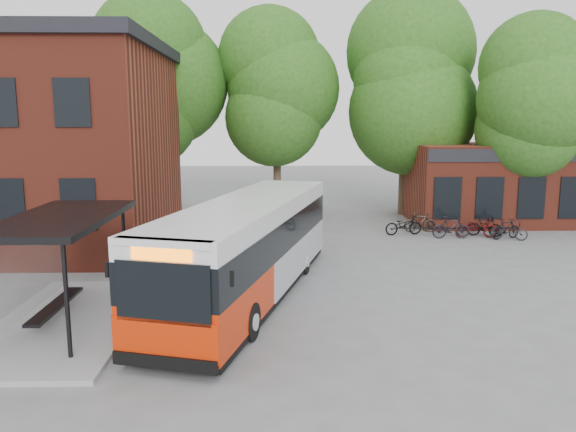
{
  "coord_description": "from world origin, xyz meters",
  "views": [
    {
      "loc": [
        0.89,
        -15.02,
        5.24
      ],
      "look_at": [
        1.32,
        3.84,
        2.0
      ],
      "focal_mm": 35.0,
      "sensor_mm": 36.0,
      "label": 1
    }
  ],
  "objects_px": {
    "bus_shelter": "(65,270)",
    "bicycle_6": "(509,231)",
    "bicycle_0": "(403,225)",
    "bicycle_1": "(420,222)",
    "bicycle_5": "(485,226)",
    "city_bus": "(249,249)",
    "bicycle_3": "(451,227)",
    "bicycle_7": "(506,229)",
    "bicycle_4": "(477,227)"
  },
  "relations": [
    {
      "from": "bicycle_1",
      "to": "bicycle_3",
      "type": "distance_m",
      "value": 1.79
    },
    {
      "from": "bicycle_0",
      "to": "bicycle_4",
      "type": "relative_size",
      "value": 0.98
    },
    {
      "from": "bicycle_1",
      "to": "bicycle_6",
      "type": "height_order",
      "value": "bicycle_1"
    },
    {
      "from": "bicycle_7",
      "to": "bicycle_0",
      "type": "bearing_deg",
      "value": 55.29
    },
    {
      "from": "bus_shelter",
      "to": "bicycle_0",
      "type": "xyz_separation_m",
      "value": [
        11.29,
        11.23,
        -0.99
      ]
    },
    {
      "from": "bicycle_0",
      "to": "bicycle_6",
      "type": "xyz_separation_m",
      "value": [
        4.4,
        -1.22,
        -0.05
      ]
    },
    {
      "from": "bus_shelter",
      "to": "city_bus",
      "type": "bearing_deg",
      "value": 25.92
    },
    {
      "from": "bus_shelter",
      "to": "bicycle_6",
      "type": "height_order",
      "value": "bus_shelter"
    },
    {
      "from": "bus_shelter",
      "to": "bicycle_5",
      "type": "relative_size",
      "value": 4.49
    },
    {
      "from": "city_bus",
      "to": "bicycle_1",
      "type": "xyz_separation_m",
      "value": [
        7.63,
        9.63,
        -0.98
      ]
    },
    {
      "from": "bicycle_0",
      "to": "bicycle_6",
      "type": "relative_size",
      "value": 1.12
    },
    {
      "from": "bicycle_4",
      "to": "bicycle_7",
      "type": "bearing_deg",
      "value": -99.92
    },
    {
      "from": "bicycle_4",
      "to": "bicycle_6",
      "type": "distance_m",
      "value": 1.37
    },
    {
      "from": "bus_shelter",
      "to": "bicycle_1",
      "type": "bearing_deg",
      "value": 44.12
    },
    {
      "from": "bus_shelter",
      "to": "bicycle_1",
      "type": "distance_m",
      "value": 17.08
    },
    {
      "from": "bicycle_0",
      "to": "bicycle_5",
      "type": "height_order",
      "value": "bicycle_5"
    },
    {
      "from": "bicycle_3",
      "to": "bicycle_7",
      "type": "distance_m",
      "value": 2.42
    },
    {
      "from": "bicycle_3",
      "to": "bicycle_6",
      "type": "height_order",
      "value": "bicycle_3"
    },
    {
      "from": "bicycle_3",
      "to": "bicycle_0",
      "type": "bearing_deg",
      "value": 67.35
    },
    {
      "from": "bicycle_3",
      "to": "bicycle_5",
      "type": "height_order",
      "value": "bicycle_3"
    },
    {
      "from": "bicycle_1",
      "to": "bicycle_7",
      "type": "xyz_separation_m",
      "value": [
        3.4,
        -1.65,
        -0.01
      ]
    },
    {
      "from": "bus_shelter",
      "to": "bicycle_5",
      "type": "xyz_separation_m",
      "value": [
        14.9,
        10.8,
        -0.98
      ]
    },
    {
      "from": "bus_shelter",
      "to": "bicycle_0",
      "type": "distance_m",
      "value": 15.95
    },
    {
      "from": "city_bus",
      "to": "bicycle_4",
      "type": "distance_m",
      "value": 12.96
    },
    {
      "from": "bus_shelter",
      "to": "bicycle_4",
      "type": "distance_m",
      "value": 17.96
    },
    {
      "from": "city_bus",
      "to": "bicycle_5",
      "type": "xyz_separation_m",
      "value": [
        10.29,
        8.56,
        -0.98
      ]
    },
    {
      "from": "bicycle_0",
      "to": "bicycle_6",
      "type": "distance_m",
      "value": 4.57
    },
    {
      "from": "city_bus",
      "to": "bicycle_1",
      "type": "relative_size",
      "value": 7.33
    },
    {
      "from": "bicycle_7",
      "to": "bicycle_4",
      "type": "bearing_deg",
      "value": 50.5
    },
    {
      "from": "bicycle_3",
      "to": "bicycle_6",
      "type": "bearing_deg",
      "value": -97.31
    },
    {
      "from": "bicycle_7",
      "to": "bus_shelter",
      "type": "bearing_deg",
      "value": 101.5
    },
    {
      "from": "bicycle_4",
      "to": "bicycle_7",
      "type": "xyz_separation_m",
      "value": [
        1.18,
        -0.38,
        -0.01
      ]
    },
    {
      "from": "bicycle_6",
      "to": "bicycle_0",
      "type": "bearing_deg",
      "value": 92.14
    },
    {
      "from": "city_bus",
      "to": "bus_shelter",
      "type": "bearing_deg",
      "value": -138.91
    },
    {
      "from": "bicycle_5",
      "to": "bicycle_7",
      "type": "bearing_deg",
      "value": -107.3
    },
    {
      "from": "bicycle_4",
      "to": "bicycle_7",
      "type": "distance_m",
      "value": 1.24
    },
    {
      "from": "bus_shelter",
      "to": "bicycle_4",
      "type": "xyz_separation_m",
      "value": [
        14.46,
        10.6,
        -0.98
      ]
    },
    {
      "from": "bicycle_0",
      "to": "bicycle_1",
      "type": "bearing_deg",
      "value": -66.03
    },
    {
      "from": "bicycle_0",
      "to": "bicycle_1",
      "type": "distance_m",
      "value": 1.14
    },
    {
      "from": "bicycle_0",
      "to": "bicycle_1",
      "type": "relative_size",
      "value": 1.12
    },
    {
      "from": "city_bus",
      "to": "bicycle_6",
      "type": "relative_size",
      "value": 7.31
    },
    {
      "from": "bicycle_0",
      "to": "bicycle_1",
      "type": "xyz_separation_m",
      "value": [
        0.95,
        0.64,
        0.01
      ]
    },
    {
      "from": "bicycle_4",
      "to": "bicycle_5",
      "type": "bearing_deg",
      "value": -56.92
    },
    {
      "from": "city_bus",
      "to": "bicycle_3",
      "type": "height_order",
      "value": "city_bus"
    },
    {
      "from": "bus_shelter",
      "to": "bicycle_7",
      "type": "xyz_separation_m",
      "value": [
        15.64,
        10.22,
        -0.99
      ]
    },
    {
      "from": "bicycle_0",
      "to": "bicycle_7",
      "type": "distance_m",
      "value": 4.47
    },
    {
      "from": "city_bus",
      "to": "bicycle_0",
      "type": "bearing_deg",
      "value": 68.54
    },
    {
      "from": "bicycle_0",
      "to": "bicycle_5",
      "type": "bearing_deg",
      "value": -106.8
    },
    {
      "from": "city_bus",
      "to": "bicycle_3",
      "type": "xyz_separation_m",
      "value": [
        8.62,
        8.13,
        -0.95
      ]
    },
    {
      "from": "bicycle_4",
      "to": "bicycle_5",
      "type": "height_order",
      "value": "bicycle_4"
    }
  ]
}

